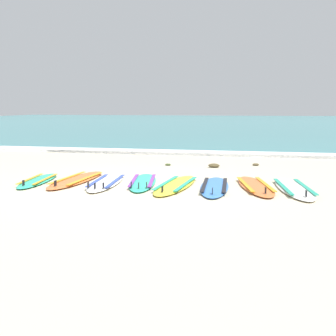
% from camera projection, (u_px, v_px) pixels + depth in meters
% --- Properties ---
extents(ground_plane, '(80.00, 80.00, 0.00)m').
position_uv_depth(ground_plane, '(136.00, 186.00, 8.78)').
color(ground_plane, '#C1B599').
extents(sea, '(80.00, 60.00, 0.10)m').
position_uv_depth(sea, '(233.00, 122.00, 43.19)').
color(sea, teal).
rests_on(sea, ground).
extents(wave_foam_strip, '(80.00, 0.84, 0.11)m').
position_uv_depth(wave_foam_strip, '(184.00, 153.00, 14.58)').
color(wave_foam_strip, white).
rests_on(wave_foam_strip, ground).
extents(surfboard_0, '(0.73, 1.98, 0.18)m').
position_uv_depth(surfboard_0, '(38.00, 181.00, 9.20)').
color(surfboard_0, '#2DB793').
rests_on(surfboard_0, ground).
extents(surfboard_1, '(0.69, 2.44, 0.18)m').
position_uv_depth(surfboard_1, '(77.00, 180.00, 9.31)').
color(surfboard_1, orange).
rests_on(surfboard_1, ground).
extents(surfboard_2, '(0.78, 2.27, 0.18)m').
position_uv_depth(surfboard_2, '(106.00, 182.00, 8.98)').
color(surfboard_2, white).
rests_on(surfboard_2, ground).
extents(surfboard_3, '(0.94, 2.27, 0.18)m').
position_uv_depth(surfboard_3, '(143.00, 182.00, 9.01)').
color(surfboard_3, '#2DB793').
rests_on(surfboard_3, ground).
extents(surfboard_4, '(0.79, 2.42, 0.18)m').
position_uv_depth(surfboard_4, '(176.00, 185.00, 8.69)').
color(surfboard_4, yellow).
rests_on(surfboard_4, ground).
extents(surfboard_5, '(0.70, 2.30, 0.18)m').
position_uv_depth(surfboard_5, '(214.00, 186.00, 8.51)').
color(surfboard_5, '#3875CC').
rests_on(surfboard_5, ground).
extents(surfboard_6, '(1.05, 2.37, 0.18)m').
position_uv_depth(surfboard_6, '(255.00, 186.00, 8.58)').
color(surfboard_6, orange).
rests_on(surfboard_6, ground).
extents(surfboard_7, '(0.94, 2.48, 0.18)m').
position_uv_depth(surfboard_7, '(294.00, 188.00, 8.34)').
color(surfboard_7, silver).
rests_on(surfboard_7, ground).
extents(seaweed_clump_near_shoreline, '(0.16, 0.13, 0.06)m').
position_uv_depth(seaweed_clump_near_shoreline, '(168.00, 165.00, 11.79)').
color(seaweed_clump_near_shoreline, '#384723').
rests_on(seaweed_clump_near_shoreline, ground).
extents(seaweed_clump_mid_sand, '(0.31, 0.25, 0.11)m').
position_uv_depth(seaweed_clump_mid_sand, '(214.00, 165.00, 11.41)').
color(seaweed_clump_mid_sand, '#4C4228').
rests_on(seaweed_clump_mid_sand, ground).
extents(seaweed_clump_by_the_boards, '(0.19, 0.15, 0.06)m').
position_uv_depth(seaweed_clump_by_the_boards, '(256.00, 164.00, 11.77)').
color(seaweed_clump_by_the_boards, '#4C4228').
rests_on(seaweed_clump_by_the_boards, ground).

